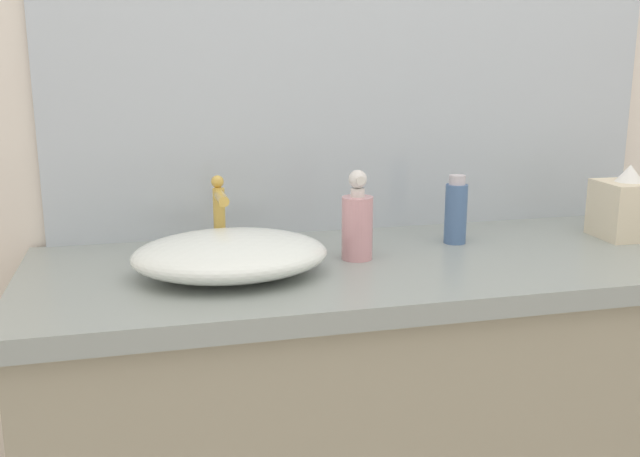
# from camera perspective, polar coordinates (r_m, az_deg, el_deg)

# --- Properties ---
(bathroom_wall_rear) EXTENTS (6.00, 0.06, 2.60)m
(bathroom_wall_rear) POSITION_cam_1_polar(r_m,az_deg,el_deg) (1.77, 1.99, 12.96)
(bathroom_wall_rear) COLOR silver
(bathroom_wall_rear) RESTS_ON ground
(vanity_counter) EXTENTS (1.57, 0.58, 0.90)m
(vanity_counter) POSITION_cam_1_polar(r_m,az_deg,el_deg) (1.70, 6.14, -17.05)
(vanity_counter) COLOR gray
(vanity_counter) RESTS_ON ground
(sink_basin) EXTENTS (0.38, 0.31, 0.08)m
(sink_basin) POSITION_cam_1_polar(r_m,az_deg,el_deg) (1.40, -7.23, -2.09)
(sink_basin) COLOR white
(sink_basin) RESTS_ON vanity_counter
(faucet) EXTENTS (0.03, 0.13, 0.17)m
(faucet) POSITION_cam_1_polar(r_m,az_deg,el_deg) (1.55, -8.08, 1.61)
(faucet) COLOR gold
(faucet) RESTS_ON vanity_counter
(soap_dispenser) EXTENTS (0.07, 0.07, 0.19)m
(soap_dispenser) POSITION_cam_1_polar(r_m,az_deg,el_deg) (1.49, 3.02, 0.49)
(soap_dispenser) COLOR #D3949B
(soap_dispenser) RESTS_ON vanity_counter
(lotion_bottle) EXTENTS (0.05, 0.05, 0.16)m
(lotion_bottle) POSITION_cam_1_polar(r_m,az_deg,el_deg) (1.66, 10.89, 1.37)
(lotion_bottle) COLOR #496999
(lotion_bottle) RESTS_ON vanity_counter
(tissue_box) EXTENTS (0.14, 0.14, 0.18)m
(tissue_box) POSITION_cam_1_polar(r_m,az_deg,el_deg) (1.83, 23.46, 1.64)
(tissue_box) COLOR beige
(tissue_box) RESTS_ON vanity_counter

